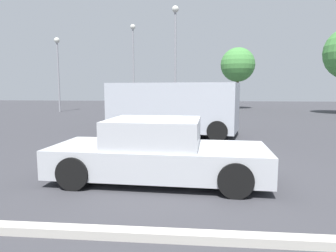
{
  "coord_description": "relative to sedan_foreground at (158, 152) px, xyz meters",
  "views": [
    {
      "loc": [
        0.39,
        -6.26,
        1.92
      ],
      "look_at": [
        -0.38,
        1.86,
        0.9
      ],
      "focal_mm": 32.16,
      "sensor_mm": 36.0,
      "label": 1
    }
  ],
  "objects": [
    {
      "name": "light_post_far",
      "position": [
        -0.62,
        13.81,
        4.2
      ],
      "size": [
        0.44,
        0.44,
        7.17
      ],
      "color": "gray",
      "rests_on": "ground_plane"
    },
    {
      "name": "ground_plane",
      "position": [
        0.41,
        0.14,
        -0.59
      ],
      "size": [
        80.0,
        80.0,
        0.0
      ],
      "primitive_type": "plane",
      "color": "#38383D"
    },
    {
      "name": "dog",
      "position": [
        -1.43,
        2.61,
        -0.34
      ],
      "size": [
        0.29,
        0.66,
        0.42
      ],
      "rotation": [
        0.0,
        0.0,
        4.64
      ],
      "color": "beige",
      "rests_on": "ground_plane"
    },
    {
      "name": "light_post_near",
      "position": [
        -10.52,
        17.9,
        3.53
      ],
      "size": [
        0.44,
        0.44,
        6.02
      ],
      "color": "gray",
      "rests_on": "ground_plane"
    },
    {
      "name": "van_white",
      "position": [
        -0.18,
        6.19,
        0.57
      ],
      "size": [
        5.49,
        3.13,
        2.14
      ],
      "rotation": [
        0.0,
        0.0,
        2.92
      ],
      "color": "#B2B7C1",
      "rests_on": "ground_plane"
    },
    {
      "name": "pedestrian",
      "position": [
        0.25,
        8.33,
        0.32
      ],
      "size": [
        0.46,
        0.44,
        1.55
      ],
      "rotation": [
        0.0,
        0.0,
        2.26
      ],
      "color": "black",
      "rests_on": "ground_plane"
    },
    {
      "name": "tree_back_left",
      "position": [
        4.59,
        22.9,
        3.51
      ],
      "size": [
        3.17,
        3.17,
        5.71
      ],
      "color": "brown",
      "rests_on": "ground_plane"
    },
    {
      "name": "sedan_foreground",
      "position": [
        0.0,
        0.0,
        0.0
      ],
      "size": [
        4.5,
        2.05,
        1.3
      ],
      "rotation": [
        0.0,
        0.0,
        -0.05
      ],
      "color": "#B7BABF",
      "rests_on": "ground_plane"
    },
    {
      "name": "parking_curb",
      "position": [
        0.41,
        -2.51,
        -0.53
      ],
      "size": [
        9.2,
        0.2,
        0.12
      ],
      "primitive_type": "cube",
      "color": "#B7B2A8",
      "rests_on": "ground_plane"
    },
    {
      "name": "light_post_mid",
      "position": [
        -4.67,
        19.85,
        4.29
      ],
      "size": [
        0.44,
        0.44,
        7.33
      ],
      "color": "gray",
      "rests_on": "ground_plane"
    }
  ]
}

